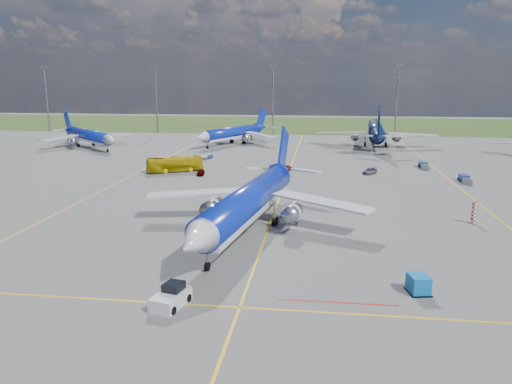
# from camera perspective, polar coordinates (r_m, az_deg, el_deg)

# --- Properties ---
(ground) EXTENTS (400.00, 400.00, 0.00)m
(ground) POSITION_cam_1_polar(r_m,az_deg,el_deg) (60.35, 1.19, -4.82)
(ground) COLOR #575755
(ground) RESTS_ON ground
(grass_strip) EXTENTS (400.00, 80.00, 0.01)m
(grass_strip) POSITION_cam_1_polar(r_m,az_deg,el_deg) (208.08, 5.76, 7.70)
(grass_strip) COLOR #2D4719
(grass_strip) RESTS_ON ground
(taxiway_lines) EXTENTS (60.25, 160.00, 0.02)m
(taxiway_lines) POSITION_cam_1_polar(r_m,az_deg,el_deg) (87.04, 3.30, 0.67)
(taxiway_lines) COLOR yellow
(taxiway_lines) RESTS_ON ground
(floodlight_masts) EXTENTS (202.20, 0.50, 22.70)m
(floodlight_masts) POSITION_cam_1_polar(r_m,az_deg,el_deg) (167.32, 8.90, 10.69)
(floodlight_masts) COLOR slate
(floodlight_masts) RESTS_ON ground
(warning_post) EXTENTS (0.50, 0.50, 3.00)m
(warning_post) POSITION_cam_1_polar(r_m,az_deg,el_deg) (70.15, 23.60, -2.13)
(warning_post) COLOR red
(warning_post) RESTS_ON ground
(bg_jet_nw) EXTENTS (43.75, 43.19, 9.15)m
(bg_jet_nw) POSITION_cam_1_polar(r_m,az_deg,el_deg) (144.20, -18.48, 4.86)
(bg_jet_nw) COLOR #0C23AB
(bg_jet_nw) RESTS_ON ground
(bg_jet_nnw) EXTENTS (39.57, 43.54, 9.27)m
(bg_jet_nnw) POSITION_cam_1_polar(r_m,az_deg,el_deg) (143.89, -2.64, 5.49)
(bg_jet_nnw) COLOR #0C23AB
(bg_jet_nnw) RESTS_ON ground
(bg_jet_n) EXTENTS (38.03, 47.97, 11.90)m
(bg_jet_n) POSITION_cam_1_polar(r_m,az_deg,el_deg) (145.05, 13.44, 5.22)
(bg_jet_n) COLOR #07143B
(bg_jet_n) RESTS_ON ground
(main_airliner) EXTENTS (37.82, 46.11, 10.92)m
(main_airliner) POSITION_cam_1_polar(r_m,az_deg,el_deg) (61.82, -0.78, -4.39)
(main_airliner) COLOR #0C23AB
(main_airliner) RESTS_ON ground
(pushback_tug) EXTENTS (2.82, 5.46, 1.81)m
(pushback_tug) POSITION_cam_1_polar(r_m,az_deg,el_deg) (42.50, -9.65, -11.77)
(pushback_tug) COLOR silver
(pushback_tug) RESTS_ON ground
(uld_container) EXTENTS (2.00, 2.31, 1.61)m
(uld_container) POSITION_cam_1_polar(r_m,az_deg,el_deg) (46.45, 18.07, -9.95)
(uld_container) COLOR blue
(uld_container) RESTS_ON ground
(apron_bus) EXTENTS (11.06, 7.77, 3.12)m
(apron_bus) POSITION_cam_1_polar(r_m,az_deg,el_deg) (101.66, -9.27, 3.17)
(apron_bus) COLOR gold
(apron_bus) RESTS_ON ground
(service_car_a) EXTENTS (1.80, 3.50, 1.14)m
(service_car_a) POSITION_cam_1_polar(r_m,az_deg,el_deg) (97.51, -6.32, 2.26)
(service_car_a) COLOR #999999
(service_car_a) RESTS_ON ground
(service_car_b) EXTENTS (5.04, 3.08, 1.31)m
(service_car_b) POSITION_cam_1_polar(r_m,az_deg,el_deg) (102.50, 2.86, 2.89)
(service_car_b) COLOR #999999
(service_car_b) RESTS_ON ground
(service_car_c) EXTENTS (3.50, 4.14, 1.14)m
(service_car_c) POSITION_cam_1_polar(r_m,az_deg,el_deg) (100.72, 12.90, 2.35)
(service_car_c) COLOR #999999
(service_car_c) RESTS_ON ground
(baggage_tug_w) EXTENTS (1.89, 5.55, 1.22)m
(baggage_tug_w) POSITION_cam_1_polar(r_m,az_deg,el_deg) (97.91, 22.78, 1.38)
(baggage_tug_w) COLOR #193B9B
(baggage_tug_w) RESTS_ON ground
(baggage_tug_c) EXTENTS (1.84, 4.47, 0.97)m
(baggage_tug_c) POSITION_cam_1_polar(r_m,az_deg,el_deg) (117.55, -5.61, 4.02)
(baggage_tug_c) COLOR #1A4D9D
(baggage_tug_c) RESTS_ON ground
(baggage_tug_e) EXTENTS (1.87, 5.71, 1.26)m
(baggage_tug_e) POSITION_cam_1_polar(r_m,az_deg,el_deg) (110.29, 18.64, 2.90)
(baggage_tug_e) COLOR navy
(baggage_tug_e) RESTS_ON ground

